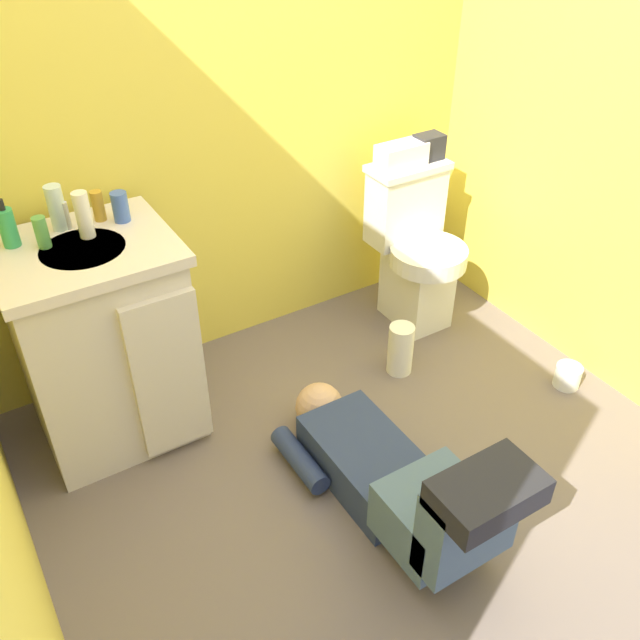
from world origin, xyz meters
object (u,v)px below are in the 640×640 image
object	(u,v)px
toilet_paper_roll	(568,376)
faucet	(66,215)
bottle_white	(83,215)
person_plumber	(398,479)
toiletry_bag	(429,147)
toilet	(414,249)
soap_dispenser	(8,227)
bottle_blue	(120,207)
tissue_box	(401,155)
vanity_cabinet	(105,342)
paper_towel_roll	(400,349)
bottle_clear	(57,208)
bottle_amber	(98,206)
bottle_green	(42,232)

from	to	relation	value
toilet_paper_roll	faucet	bearing A→B (deg)	151.90
bottle_white	person_plumber	bearing A→B (deg)	-57.25
toilet_paper_roll	toiletry_bag	bearing A→B (deg)	99.59
person_plumber	faucet	bearing A→B (deg)	122.10
toilet	soap_dispenser	world-z (taller)	soap_dispenser
faucet	bottle_blue	world-z (taller)	bottle_blue
tissue_box	faucet	bearing A→B (deg)	178.26
vanity_cabinet	soap_dispenser	world-z (taller)	soap_dispenser
soap_dispenser	paper_towel_roll	world-z (taller)	soap_dispenser
bottle_clear	bottle_amber	distance (m)	0.14
tissue_box	soap_dispenser	xyz separation A→B (m)	(-1.59, 0.02, 0.09)
bottle_blue	person_plumber	bearing A→B (deg)	-64.42
toilet	bottle_blue	bearing A→B (deg)	175.81
toilet	bottle_green	xyz separation A→B (m)	(-1.55, 0.05, 0.51)
toiletry_bag	toilet_paper_roll	distance (m)	1.16
toilet	faucet	size ratio (longest dim) A/B	7.50
bottle_blue	toilet_paper_roll	bearing A→B (deg)	-29.68
faucet	bottle_white	size ratio (longest dim) A/B	0.62
toilet	person_plumber	distance (m)	1.23
faucet	bottle_green	size ratio (longest dim) A/B	0.93
vanity_cabinet	paper_towel_roll	size ratio (longest dim) A/B	3.48
faucet	toilet	bearing A→B (deg)	-5.25
bottle_amber	toilet_paper_roll	world-z (taller)	bottle_amber
vanity_cabinet	toiletry_bag	world-z (taller)	toiletry_bag
bottle_green	bottle_clear	world-z (taller)	bottle_clear
bottle_white	paper_towel_roll	distance (m)	1.40
toilet	bottle_blue	size ratio (longest dim) A/B	7.03
bottle_green	paper_towel_roll	bearing A→B (deg)	-16.35
vanity_cabinet	paper_towel_roll	bearing A→B (deg)	-15.00
bottle_green	paper_towel_roll	xyz separation A→B (m)	(1.25, -0.37, -0.76)
soap_dispenser	bottle_blue	world-z (taller)	soap_dispenser
toiletry_bag	tissue_box	bearing A→B (deg)	180.00
faucet	bottle_white	distance (m)	0.10
faucet	toiletry_bag	distance (m)	1.55
bottle_white	toilet	bearing A→B (deg)	-1.79
toiletry_bag	bottle_white	size ratio (longest dim) A/B	0.77
tissue_box	bottle_clear	size ratio (longest dim) A/B	1.39
tissue_box	bottle_blue	xyz separation A→B (m)	(-1.22, 0.00, 0.07)
tissue_box	toilet_paper_roll	bearing A→B (deg)	-71.09
toilet_paper_roll	soap_dispenser	bearing A→B (deg)	154.85
toiletry_bag	toilet_paper_roll	size ratio (longest dim) A/B	1.13
soap_dispenser	toilet_paper_roll	bearing A→B (deg)	-25.15
paper_towel_roll	toilet	bearing A→B (deg)	46.80
bottle_green	bottle_blue	world-z (taller)	bottle_green
soap_dispenser	bottle_blue	bearing A→B (deg)	-3.11
faucet	person_plumber	bearing A→B (deg)	-57.90
faucet	paper_towel_roll	bearing A→B (deg)	-21.52
paper_towel_roll	bottle_amber	bearing A→B (deg)	156.09
person_plumber	toiletry_bag	xyz separation A→B (m)	(0.88, 1.02, 0.63)
soap_dispenser	paper_towel_roll	distance (m)	1.60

